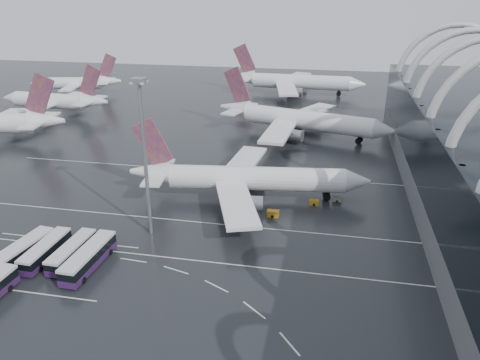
% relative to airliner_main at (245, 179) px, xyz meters
% --- Properties ---
extents(ground, '(420.00, 420.00, 0.00)m').
position_rel_airliner_main_xyz_m(ground, '(-4.77, -25.67, -4.55)').
color(ground, black).
rests_on(ground, ground).
extents(lane_marking_near, '(120.00, 0.25, 0.01)m').
position_rel_airliner_main_xyz_m(lane_marking_near, '(-4.77, -27.67, -4.54)').
color(lane_marking_near, silver).
rests_on(lane_marking_near, ground).
extents(lane_marking_mid, '(120.00, 0.25, 0.01)m').
position_rel_airliner_main_xyz_m(lane_marking_mid, '(-4.77, -13.67, -4.54)').
color(lane_marking_mid, silver).
rests_on(lane_marking_mid, ground).
extents(lane_marking_far, '(120.00, 0.25, 0.01)m').
position_rel_airliner_main_xyz_m(lane_marking_far, '(-4.77, 14.33, -4.54)').
color(lane_marking_far, silver).
rests_on(lane_marking_far, ground).
extents(bus_bay_line_south, '(28.00, 0.25, 0.01)m').
position_rel_airliner_main_xyz_m(bus_bay_line_south, '(-28.77, -41.67, -4.54)').
color(bus_bay_line_south, silver).
rests_on(bus_bay_line_south, ground).
extents(bus_bay_line_north, '(28.00, 0.25, 0.01)m').
position_rel_airliner_main_xyz_m(bus_bay_line_north, '(-28.77, -25.67, -4.54)').
color(bus_bay_line_north, silver).
rests_on(bus_bay_line_north, ground).
extents(airliner_main, '(53.63, 46.67, 18.16)m').
position_rel_airliner_main_xyz_m(airliner_main, '(0.00, 0.00, 0.00)').
color(airliner_main, white).
rests_on(airliner_main, ground).
extents(airliner_gate_b, '(57.73, 51.19, 20.36)m').
position_rel_airliner_main_xyz_m(airliner_gate_b, '(7.68, 50.98, 0.55)').
color(airliner_gate_b, white).
rests_on(airliner_gate_b, ground).
extents(airliner_gate_c, '(60.00, 55.45, 21.41)m').
position_rel_airliner_main_xyz_m(airliner_gate_c, '(0.23, 114.15, 0.81)').
color(airliner_gate_c, white).
rests_on(airliner_gate_c, ground).
extents(jet_remote_mid, '(44.30, 35.68, 19.31)m').
position_rel_airliner_main_xyz_m(jet_remote_mid, '(-82.93, 60.20, 0.44)').
color(jet_remote_mid, white).
rests_on(jet_remote_mid, ground).
extents(jet_remote_far, '(40.25, 32.61, 17.59)m').
position_rel_airliner_main_xyz_m(jet_remote_far, '(-94.55, 96.71, -0.01)').
color(jet_remote_far, white).
rests_on(jet_remote_far, ground).
extents(bus_row_near_a, '(4.48, 13.34, 3.22)m').
position_rel_airliner_main_xyz_m(bus_row_near_a, '(-32.77, -33.33, -2.78)').
color(bus_row_near_a, '#2E143E').
rests_on(bus_row_near_a, ground).
extents(bus_row_near_b, '(3.09, 12.46, 3.06)m').
position_rel_airliner_main_xyz_m(bus_row_near_b, '(-29.04, -32.30, -2.87)').
color(bus_row_near_b, '#2E143E').
rests_on(bus_row_near_b, ground).
extents(bus_row_near_c, '(3.21, 12.36, 3.03)m').
position_rel_airliner_main_xyz_m(bus_row_near_c, '(-24.42, -31.70, -2.88)').
color(bus_row_near_c, '#2E143E').
rests_on(bus_row_near_c, ground).
extents(bus_row_near_d, '(3.68, 14.01, 3.43)m').
position_rel_airliner_main_xyz_m(bus_row_near_d, '(-20.37, -33.22, -2.66)').
color(bus_row_near_d, '#2E143E').
rests_on(bus_row_near_d, ground).
extents(floodlight_mast, '(2.28, 2.28, 29.79)m').
position_rel_airliner_main_xyz_m(floodlight_mast, '(-14.64, -19.79, 14.19)').
color(floodlight_mast, gray).
rests_on(floodlight_mast, ground).
extents(gse_cart_belly_a, '(2.07, 1.23, 1.13)m').
position_rel_airliner_main_xyz_m(gse_cart_belly_a, '(15.63, -0.70, -3.98)').
color(gse_cart_belly_a, '#B17717').
rests_on(gse_cart_belly_a, ground).
extents(gse_cart_belly_c, '(2.43, 1.43, 1.32)m').
position_rel_airliner_main_xyz_m(gse_cart_belly_c, '(7.55, -8.12, -3.89)').
color(gse_cart_belly_c, '#B17717').
rests_on(gse_cart_belly_c, ground).
extents(gse_cart_belly_d, '(1.88, 1.11, 1.03)m').
position_rel_airliner_main_xyz_m(gse_cart_belly_d, '(20.57, 2.09, -4.03)').
color(gse_cart_belly_d, slate).
rests_on(gse_cart_belly_d, ground).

